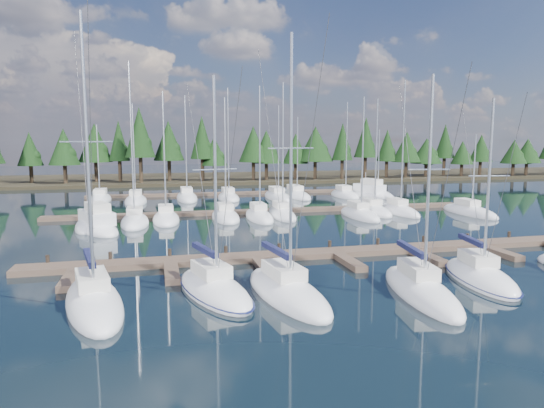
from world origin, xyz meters
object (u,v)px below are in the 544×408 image
object	(u,v)px
front_sailboat_0	(94,301)
motor_yacht_left	(97,225)
front_sailboat_1	(214,289)
front_sailboat_2	(287,291)
front_sailboat_3	(420,290)
front_sailboat_4	(480,277)
main_dock	(337,254)
motor_yacht_right	(369,193)

from	to	relation	value
front_sailboat_0	motor_yacht_left	world-z (taller)	front_sailboat_0
front_sailboat_1	front_sailboat_2	distance (m)	4.05
front_sailboat_3	front_sailboat_0	bearing A→B (deg)	172.84
front_sailboat_4	motor_yacht_left	size ratio (longest dim) A/B	1.25
front_sailboat_1	motor_yacht_left	size ratio (longest dim) A/B	1.35
front_sailboat_0	front_sailboat_4	bearing A→B (deg)	-1.67
front_sailboat_4	motor_yacht_left	xyz separation A→B (m)	(-24.53, 23.03, 0.22)
main_dock	motor_yacht_right	size ratio (longest dim) A/B	4.69
main_dock	front_sailboat_0	distance (m)	17.60
main_dock	front_sailboat_2	distance (m)	9.82
front_sailboat_1	motor_yacht_right	distance (m)	50.58
front_sailboat_0	front_sailboat_3	xyz separation A→B (m)	(17.36, -2.18, -0.01)
front_sailboat_2	front_sailboat_3	world-z (taller)	front_sailboat_2
front_sailboat_2	front_sailboat_0	bearing A→B (deg)	176.30
motor_yacht_left	front_sailboat_3	bearing A→B (deg)	-51.40
front_sailboat_1	front_sailboat_4	distance (m)	16.08
front_sailboat_0	front_sailboat_2	distance (m)	10.12
front_sailboat_1	front_sailboat_2	xyz separation A→B (m)	(3.84, -1.31, 0.01)
front_sailboat_0	front_sailboat_1	xyz separation A→B (m)	(6.26, 0.66, -0.02)
front_sailboat_4	motor_yacht_left	world-z (taller)	front_sailboat_4
front_sailboat_0	front_sailboat_1	world-z (taller)	front_sailboat_0
main_dock	front_sailboat_4	world-z (taller)	front_sailboat_4
main_dock	motor_yacht_right	world-z (taller)	motor_yacht_right
main_dock	front_sailboat_1	xyz separation A→B (m)	(-9.83, -6.47, 0.07)
front_sailboat_2	front_sailboat_3	bearing A→B (deg)	-11.87
main_dock	motor_yacht_left	world-z (taller)	motor_yacht_left
front_sailboat_1	front_sailboat_4	world-z (taller)	front_sailboat_1
front_sailboat_4	motor_yacht_left	bearing A→B (deg)	136.81
front_sailboat_3	motor_yacht_left	world-z (taller)	front_sailboat_3
front_sailboat_4	motor_yacht_right	world-z (taller)	front_sailboat_4
front_sailboat_3	main_dock	bearing A→B (deg)	97.76
front_sailboat_0	front_sailboat_3	bearing A→B (deg)	-7.16
front_sailboat_2	motor_yacht_right	bearing A→B (deg)	59.98
front_sailboat_2	front_sailboat_1	bearing A→B (deg)	161.15
motor_yacht_right	motor_yacht_left	bearing A→B (deg)	-151.79
front_sailboat_3	motor_yacht_left	size ratio (longest dim) A/B	1.36
main_dock	front_sailboat_4	xyz separation A→B (m)	(6.19, -7.77, 0.07)
front_sailboat_3	motor_yacht_right	distance (m)	47.85
front_sailboat_1	front_sailboat_4	size ratio (longest dim) A/B	1.08
main_dock	motor_yacht_left	distance (m)	23.86
front_sailboat_2	front_sailboat_3	size ratio (longest dim) A/B	1.16
front_sailboat_1	motor_yacht_left	distance (m)	23.33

